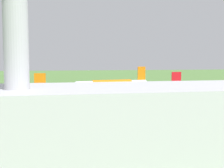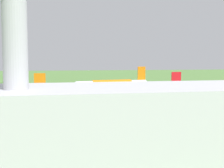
% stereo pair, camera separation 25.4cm
% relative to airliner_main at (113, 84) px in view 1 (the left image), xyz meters
% --- Properties ---
extents(ground_plane, '(800.00, 800.00, 0.00)m').
position_rel_airliner_main_xyz_m(ground_plane, '(6.11, 0.05, -4.35)').
color(ground_plane, '#547F3D').
extents(runway_asphalt, '(600.00, 28.52, 0.06)m').
position_rel_airliner_main_xyz_m(runway_asphalt, '(6.11, 0.05, -4.32)').
color(runway_asphalt, '#2D3033').
rests_on(runway_asphalt, ground).
extents(apron_concrete, '(440.00, 110.00, 0.05)m').
position_rel_airliner_main_xyz_m(apron_concrete, '(6.11, 55.00, -4.33)').
color(apron_concrete, gray).
rests_on(apron_concrete, ground).
extents(grass_verge_foreground, '(600.00, 80.00, 0.04)m').
position_rel_airliner_main_xyz_m(grass_verge_foreground, '(6.11, -36.06, -4.33)').
color(grass_verge_foreground, '#478534').
rests_on(grass_verge_foreground, ground).
extents(airliner_main, '(54.11, 44.40, 15.88)m').
position_rel_airliner_main_xyz_m(airliner_main, '(0.00, 0.00, 0.00)').
color(airliner_main, white).
rests_on(airliner_main, ground).
extents(airliner_parked_near, '(48.89, 40.01, 14.27)m').
position_rel_airliner_main_xyz_m(airliner_parked_near, '(-40.39, 50.11, -0.46)').
color(airliner_parked_near, white).
rests_on(airliner_parked_near, ground).
extents(airliner_parked_mid, '(48.78, 40.03, 14.24)m').
position_rel_airliner_main_xyz_m(airliner_parked_mid, '(24.82, 54.55, -0.46)').
color(airliner_parked_mid, white).
rests_on(airliner_parked_mid, ground).
extents(terminal_building, '(93.99, 24.73, 36.13)m').
position_rel_airliner_main_xyz_m(terminal_building, '(10.97, 125.02, 3.23)').
color(terminal_building, silver).
rests_on(terminal_building, ground).
extents(service_truck_baggage, '(6.03, 5.19, 2.65)m').
position_rel_airliner_main_xyz_m(service_truck_baggage, '(41.83, -0.72, -2.95)').
color(service_truck_baggage, black).
rests_on(service_truck_baggage, ground).
extents(service_truck_fuel, '(6.11, 3.27, 2.65)m').
position_rel_airliner_main_xyz_m(service_truck_fuel, '(48.01, 24.15, -2.95)').
color(service_truck_fuel, silver).
rests_on(service_truck_fuel, ground).
extents(service_car_ops, '(3.60, 4.55, 1.62)m').
position_rel_airliner_main_xyz_m(service_car_ops, '(29.67, 27.90, -3.51)').
color(service_car_ops, '#B21914').
rests_on(service_car_ops, ground).
extents(no_stopping_sign, '(0.60, 0.10, 2.42)m').
position_rel_airliner_main_xyz_m(no_stopping_sign, '(2.24, -34.12, -2.91)').
color(no_stopping_sign, slate).
rests_on(no_stopping_sign, ground).
extents(traffic_cone_orange, '(0.40, 0.40, 0.55)m').
position_rel_airliner_main_xyz_m(traffic_cone_orange, '(6.80, -35.45, -4.08)').
color(traffic_cone_orange, orange).
rests_on(traffic_cone_orange, ground).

